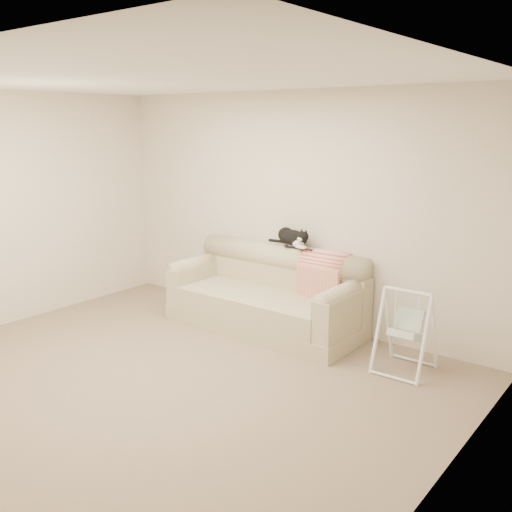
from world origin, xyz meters
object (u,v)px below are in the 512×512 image
at_px(remote_a, 293,247).
at_px(baby_swing, 406,330).
at_px(tuxedo_cat, 293,237).
at_px(sofa, 268,297).
at_px(remote_b, 307,249).

bearing_deg(remote_a, baby_swing, -14.29).
height_order(tuxedo_cat, baby_swing, tuxedo_cat).
distance_m(sofa, remote_b, 0.70).
xyz_separation_m(tuxedo_cat, baby_swing, (1.55, -0.42, -0.61)).
bearing_deg(sofa, remote_b, 30.15).
relative_size(sofa, baby_swing, 2.79).
distance_m(remote_b, tuxedo_cat, 0.24).
bearing_deg(sofa, remote_a, 53.45).
relative_size(sofa, tuxedo_cat, 3.81).
bearing_deg(remote_a, tuxedo_cat, 122.58).
xyz_separation_m(sofa, remote_a, (0.17, 0.23, 0.56)).
bearing_deg(remote_b, sofa, -149.85).
xyz_separation_m(remote_b, baby_swing, (1.33, -0.38, -0.52)).
distance_m(sofa, tuxedo_cat, 0.72).
distance_m(sofa, baby_swing, 1.71).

